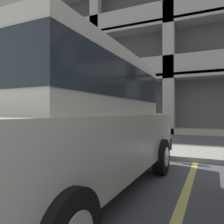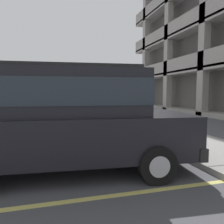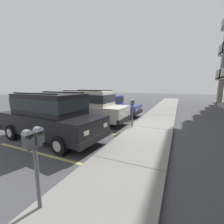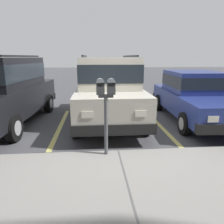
{
  "view_description": "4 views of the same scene",
  "coord_description": "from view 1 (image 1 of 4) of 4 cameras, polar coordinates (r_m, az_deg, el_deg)",
  "views": [
    {
      "loc": [
        1.83,
        -5.14,
        1.16
      ],
      "look_at": [
        -0.09,
        -0.99,
        1.17
      ],
      "focal_mm": 35.0,
      "sensor_mm": 36.0,
      "label": 1
    },
    {
      "loc": [
        7.47,
        -2.69,
        1.55
      ],
      "look_at": [
        0.11,
        -0.65,
        0.88
      ],
      "focal_mm": 35.0,
      "sensor_mm": 36.0,
      "label": 2
    },
    {
      "loc": [
        7.79,
        2.57,
        2.3
      ],
      "look_at": [
        -0.21,
        -1.04,
        0.76
      ],
      "focal_mm": 24.0,
      "sensor_mm": 36.0,
      "label": 3
    },
    {
      "loc": [
        0.49,
        4.34,
        1.98
      ],
      "look_at": [
        0.05,
        -0.69,
        0.71
      ],
      "focal_mm": 35.0,
      "sensor_mm": 36.0,
      "label": 4
    }
  ],
  "objects": [
    {
      "name": "ground_plane",
      "position": [
        5.59,
        5.21,
        -12.65
      ],
      "size": [
        80.0,
        80.0,
        0.1
      ],
      "color": "#4C4C51"
    },
    {
      "name": "sidewalk",
      "position": [
        6.79,
        8.93,
        -9.48
      ],
      "size": [
        40.0,
        2.2,
        0.12
      ],
      "color": "gray",
      "rests_on": "ground_plane"
    },
    {
      "name": "parking_stall_lines",
      "position": [
        3.93,
        19.4,
        -17.26
      ],
      "size": [
        11.91,
        4.8,
        0.01
      ],
      "color": "#DBD16B",
      "rests_on": "ground_plane"
    },
    {
      "name": "silver_suv",
      "position": [
        3.19,
        -9.37,
        -1.45
      ],
      "size": [
        2.05,
        4.79,
        2.03
      ],
      "rotation": [
        0.0,
        0.0,
        -0.01
      ],
      "color": "beige",
      "rests_on": "ground_plane"
    },
    {
      "name": "parking_meter_near",
      "position": [
        5.71,
        8.8,
        0.53
      ],
      "size": [
        0.35,
        0.12,
        1.49
      ],
      "color": "#595B60",
      "rests_on": "sidewalk"
    },
    {
      "name": "parking_garage",
      "position": [
        19.13,
        17.63,
        24.18
      ],
      "size": [
        32.0,
        10.0,
        19.25
      ],
      "color": "#54514D",
      "rests_on": "ground_plane"
    }
  ]
}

